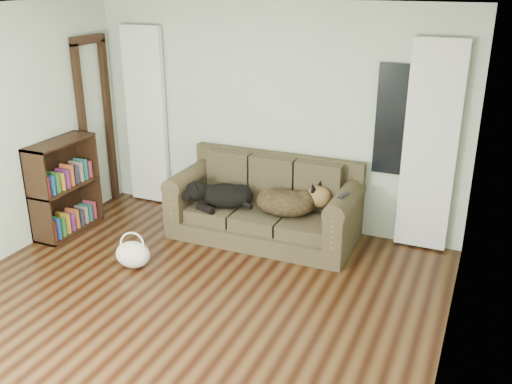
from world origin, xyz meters
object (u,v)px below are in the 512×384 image
at_px(sofa, 264,201).
at_px(dog_shepherd, 289,202).
at_px(dog_black_lab, 223,195).
at_px(bookshelf, 65,191).
at_px(tote_bag, 133,253).

distance_m(sofa, dog_shepherd, 0.32).
bearing_deg(sofa, dog_black_lab, -168.00).
xyz_separation_m(sofa, bookshelf, (-2.19, -0.73, 0.05)).
relative_size(dog_shepherd, bookshelf, 0.63).
bearing_deg(tote_bag, dog_black_lab, 64.93).
xyz_separation_m(dog_shepherd, tote_bag, (-1.28, -1.18, -0.33)).
xyz_separation_m(sofa, tote_bag, (-0.97, -1.19, -0.29)).
height_order(dog_black_lab, bookshelf, bookshelf).
height_order(dog_black_lab, dog_shepherd, dog_shepherd).
relative_size(sofa, dog_shepherd, 3.03).
relative_size(sofa, tote_bag, 5.52).
height_order(dog_shepherd, bookshelf, bookshelf).
bearing_deg(bookshelf, dog_shepherd, 13.24).
xyz_separation_m(sofa, dog_black_lab, (-0.46, -0.10, 0.03)).
xyz_separation_m(tote_bag, bookshelf, (-1.22, 0.46, 0.34)).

